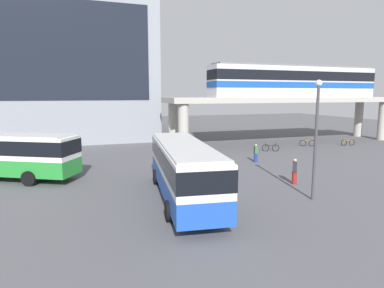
{
  "coord_description": "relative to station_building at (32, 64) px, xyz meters",
  "views": [
    {
      "loc": [
        -6.53,
        -18.25,
        5.9
      ],
      "look_at": [
        1.42,
        4.94,
        2.2
      ],
      "focal_mm": 30.75,
      "sensor_mm": 36.0,
      "label": 1
    }
  ],
  "objects": [
    {
      "name": "elevated_platform",
      "position": [
        29.28,
        -13.23,
        -5.06
      ],
      "size": [
        29.67,
        5.51,
        5.57
      ],
      "color": "#ADA89E",
      "rests_on": "ground_plane"
    },
    {
      "name": "bicycle_brown",
      "position": [
        30.21,
        -16.53,
        -9.42
      ],
      "size": [
        1.68,
        0.73,
        1.04
      ],
      "color": "black",
      "rests_on": "ground_plane"
    },
    {
      "name": "train",
      "position": [
        30.53,
        -13.23,
        -2.24
      ],
      "size": [
        21.97,
        2.96,
        3.84
      ],
      "color": "silver",
      "rests_on": "elevated_platform"
    },
    {
      "name": "station_building",
      "position": [
        0.0,
        0.0,
        0.0
      ],
      "size": [
        30.24,
        15.66,
        19.55
      ],
      "color": "gray",
      "rests_on": "ground_plane"
    },
    {
      "name": "bicycle_orange",
      "position": [
        34.96,
        -17.71,
        -9.42
      ],
      "size": [
        1.79,
        0.25,
        1.04
      ],
      "color": "black",
      "rests_on": "ground_plane"
    },
    {
      "name": "ground_plane",
      "position": [
        11.98,
        -19.39,
        -9.78
      ],
      "size": [
        120.0,
        120.0,
        0.0
      ],
      "primitive_type": "plane",
      "color": "#515156"
    },
    {
      "name": "pedestrian_at_kerb",
      "position": [
        18.78,
        -29.75,
        -8.97
      ],
      "size": [
        0.44,
        0.48,
        1.72
      ],
      "color": "maroon",
      "rests_on": "ground_plane"
    },
    {
      "name": "bicycle_black",
      "position": [
        24.32,
        -18.11,
        -9.42
      ],
      "size": [
        1.67,
        0.77,
        1.04
      ],
      "color": "black",
      "rests_on": "ground_plane"
    },
    {
      "name": "bus_main",
      "position": [
        10.83,
        -30.45,
        -7.79
      ],
      "size": [
        3.94,
        11.28,
        3.22
      ],
      "color": "#1E4CB2",
      "rests_on": "ground_plane"
    },
    {
      "name": "lamp_post",
      "position": [
        17.74,
        -32.88,
        -5.86
      ],
      "size": [
        0.36,
        0.36,
        6.69
      ],
      "color": "#3F3F44",
      "rests_on": "ground_plane"
    },
    {
      "name": "pedestrian_walking_across",
      "position": [
        19.95,
        -22.63,
        -9.03
      ],
      "size": [
        0.34,
        0.45,
        1.61
      ],
      "color": "navy",
      "rests_on": "ground_plane"
    }
  ]
}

